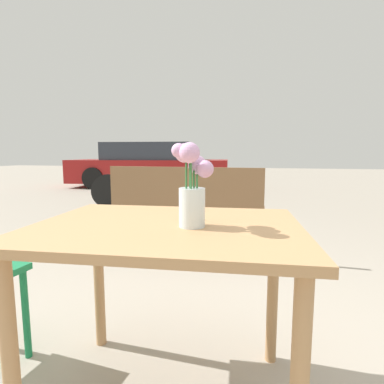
{
  "coord_description": "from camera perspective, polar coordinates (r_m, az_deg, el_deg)",
  "views": [
    {
      "loc": [
        0.35,
        -1.03,
        0.98
      ],
      "look_at": [
        0.1,
        -0.02,
        0.84
      ],
      "focal_mm": 28.0,
      "sensor_mm": 36.0,
      "label": 1
    }
  ],
  "objects": [
    {
      "name": "parked_car",
      "position": [
        8.96,
        -7.99,
        4.94
      ],
      "size": [
        4.71,
        2.19,
        1.29
      ],
      "color": "maroon",
      "rests_on": "ground_plane"
    },
    {
      "name": "bicycle",
      "position": [
        5.47,
        -11.11,
        0.32
      ],
      "size": [
        1.46,
        0.54,
        0.71
      ],
      "color": "black",
      "rests_on": "ground_plane"
    },
    {
      "name": "table_front",
      "position": [
        1.14,
        -4.76,
        -11.1
      ],
      "size": [
        1.04,
        0.81,
        0.72
      ],
      "color": "tan",
      "rests_on": "ground_plane"
    },
    {
      "name": "bench_near",
      "position": [
        2.99,
        -1.24,
        -2.68
      ],
      "size": [
        1.53,
        0.38,
        0.85
      ],
      "color": "brown",
      "rests_on": "ground_plane"
    },
    {
      "name": "flower_vase",
      "position": [
        1.04,
        -0.02,
        0.79
      ],
      "size": [
        0.14,
        0.16,
        0.29
      ],
      "color": "silver",
      "rests_on": "table_front"
    }
  ]
}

